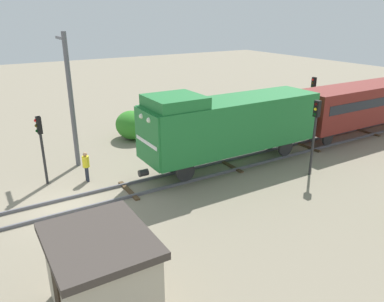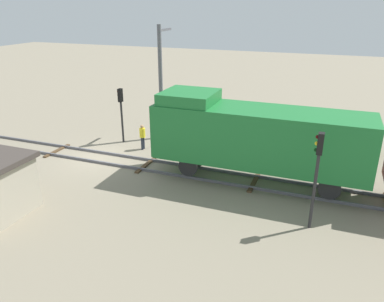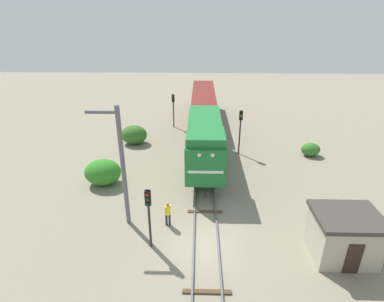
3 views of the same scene
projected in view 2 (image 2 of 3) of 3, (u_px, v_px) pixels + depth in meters
ground_plane at (99, 158)px, 23.65m from camera, size 118.68×118.68×0.00m
railway_track at (99, 157)px, 23.63m from camera, size 2.40×79.12×0.16m
locomotive at (255, 135)px, 19.38m from camera, size 2.90×11.60×4.60m
traffic_signal_near at (121, 105)px, 25.51m from camera, size 0.32×0.34×3.78m
traffic_signal_mid at (317, 164)px, 15.25m from camera, size 0.32×0.34×4.36m
worker_near_track at (142, 135)px, 24.76m from camera, size 0.38×0.38×1.70m
catenary_mast at (161, 80)px, 25.84m from camera, size 1.94×0.28×7.86m
bush_mid at (361, 136)px, 24.55m from camera, size 2.71×2.22×1.97m
bush_far at (239, 119)px, 27.98m from camera, size 2.86×2.34×2.08m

